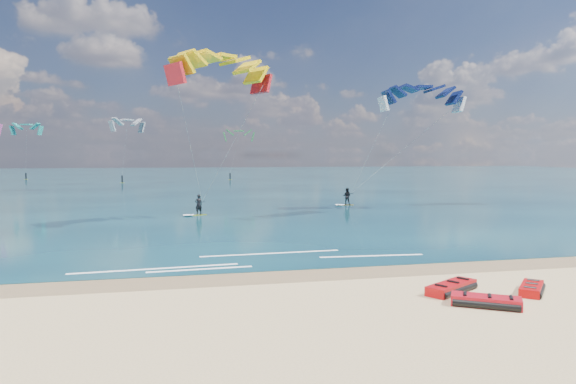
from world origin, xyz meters
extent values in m
plane|color=tan|center=(0.00, 40.00, 0.00)|extent=(320.00, 320.00, 0.00)
cube|color=brown|center=(0.00, 3.00, 0.00)|extent=(320.00, 2.40, 0.01)
cube|color=#082431|center=(0.00, 104.00, 0.02)|extent=(320.00, 200.00, 0.04)
cube|color=#D4E91B|center=(-2.29, 26.77, 0.07)|extent=(1.40, 0.95, 0.06)
imported|color=black|center=(-2.29, 26.77, 0.98)|extent=(0.76, 0.62, 1.79)
cylinder|color=black|center=(-2.00, 26.47, 1.24)|extent=(0.51, 0.27, 0.04)
cube|color=gold|center=(13.45, 32.78, 0.07)|extent=(1.43, 0.58, 0.06)
imported|color=black|center=(13.45, 32.78, 0.97)|extent=(1.08, 1.01, 1.76)
cylinder|color=black|center=(13.75, 32.47, 1.28)|extent=(0.56, 0.10, 0.04)
cube|color=white|center=(-5.18, 5.55, 0.04)|extent=(7.73, 0.79, 0.01)
cube|color=white|center=(5.79, 6.30, 0.04)|extent=(5.56, 0.64, 0.01)
cube|color=white|center=(0.73, 8.10, 0.04)|extent=(7.60, 0.52, 0.01)
cube|color=white|center=(-3.16, 5.00, 0.04)|extent=(4.86, 0.50, 0.01)
camera|label=1|loc=(-4.17, -18.71, 5.31)|focal=32.00mm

